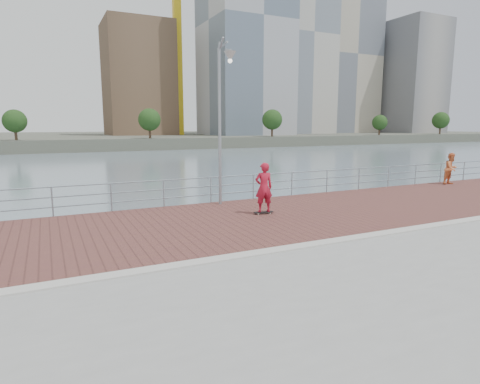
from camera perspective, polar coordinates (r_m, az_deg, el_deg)
name	(u,v)px	position (r m, az deg, el deg)	size (l,w,h in m)	color
water	(272,322)	(11.49, 4.57, -18.00)	(400.00, 400.00, 0.00)	slate
brick_lane	(220,222)	(13.82, -2.90, -4.29)	(40.00, 6.80, 0.02)	brown
curb	(273,251)	(10.71, 4.72, -8.32)	(40.00, 0.40, 0.06)	#B7B5AD
far_shore	(64,139)	(131.43, -23.72, 6.95)	(320.00, 95.00, 2.50)	#4C5142
guardrail	(188,189)	(16.81, -7.44, 0.49)	(39.06, 0.06, 1.13)	#8C9EA8
street_lamp	(224,94)	(16.20, -2.29, 13.77)	(0.46, 1.35, 6.35)	gray
skateboard	(264,212)	(15.00, 3.37, -2.89)	(0.75, 0.31, 0.08)	black
skateboarder	(264,187)	(14.83, 3.41, 0.66)	(0.67, 0.44, 1.84)	#B3172E
bystander	(451,169)	(25.30, 27.83, 2.96)	(0.85, 0.67, 1.76)	#E47A43
tower_crane	(167,13)	(121.20, -10.28, 23.79)	(47.00, 2.00, 50.70)	gold
skyline	(188,47)	(121.54, -7.40, 19.77)	(233.00, 41.00, 62.49)	#ADA38E
shoreline_trees	(171,120)	(89.31, -9.80, 10.11)	(170.12, 5.17, 6.89)	#473323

